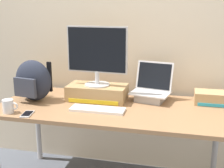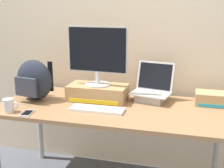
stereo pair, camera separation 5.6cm
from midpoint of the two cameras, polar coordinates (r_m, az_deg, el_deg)
The scene contains 11 objects.
back_wall at distance 2.72m, azimuth 3.40°, elevation 10.22°, with size 7.00×0.10×2.60m, color beige.
desk at distance 2.37m, azimuth 0.68°, elevation -5.81°, with size 1.81×0.81×0.75m.
toner_box_yellow at distance 2.48m, azimuth -2.09°, elevation -1.63°, with size 0.49×0.26×0.13m.
desktop_monitor at distance 2.41m, azimuth -2.17°, elevation 5.72°, with size 0.51×0.21×0.49m.
open_laptop at distance 2.48m, azimuth 8.28°, elevation -1.78°, with size 0.35×0.31×0.31m.
external_keyboard at distance 2.24m, azimuth -2.15°, elevation -4.88°, with size 0.41×0.14×0.02m.
messenger_backpack at distance 2.53m, azimuth -14.18°, elevation 0.71°, with size 0.35×0.27×0.34m.
coffee_mug at distance 2.32m, azimuth -18.60°, elevation -3.93°, with size 0.12×0.08×0.10m.
cell_phone at distance 2.25m, azimuth -15.32°, elevation -5.47°, with size 0.09×0.14×0.01m.
plush_toy at distance 2.87m, azimuth -11.99°, elevation -0.06°, with size 0.09×0.09×0.09m.
toner_box_cyan at distance 2.51m, azimuth 20.01°, elevation -2.71°, with size 0.32×0.18×0.10m.
Camera 2 is at (0.57, -2.14, 1.51)m, focal length 47.49 mm.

